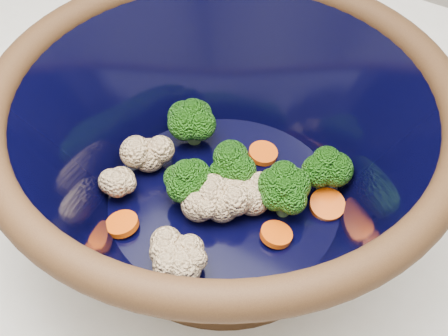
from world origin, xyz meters
The scene contains 2 objects.
mixing_bowl centered at (-0.10, 0.11, 1.00)m, with size 0.43×0.43×0.17m.
vegetable_pile centered at (-0.10, 0.11, 0.96)m, with size 0.21×0.20×0.06m.
Camera 1 is at (0.11, -0.21, 1.39)m, focal length 50.00 mm.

